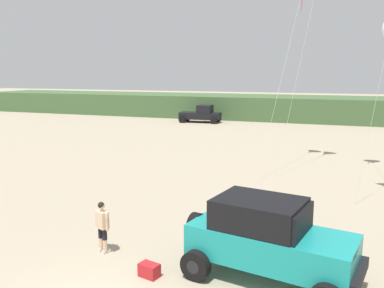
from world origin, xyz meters
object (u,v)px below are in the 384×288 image
(jeep, at_px, (268,238))
(person_watching, at_px, (102,224))
(distant_pickup, at_px, (201,114))
(cooler_box, at_px, (149,270))

(jeep, bearing_deg, person_watching, -179.15)
(jeep, distance_m, distant_pickup, 35.91)
(cooler_box, bearing_deg, distant_pickup, 120.35)
(person_watching, bearing_deg, cooler_box, -23.81)
(distant_pickup, bearing_deg, cooler_box, -73.53)
(cooler_box, relative_size, distant_pickup, 0.12)
(jeep, xyz_separation_m, person_watching, (-5.17, -0.08, -0.26))
(jeep, relative_size, distant_pickup, 1.06)
(person_watching, distance_m, cooler_box, 2.37)
(cooler_box, bearing_deg, person_watching, 170.07)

